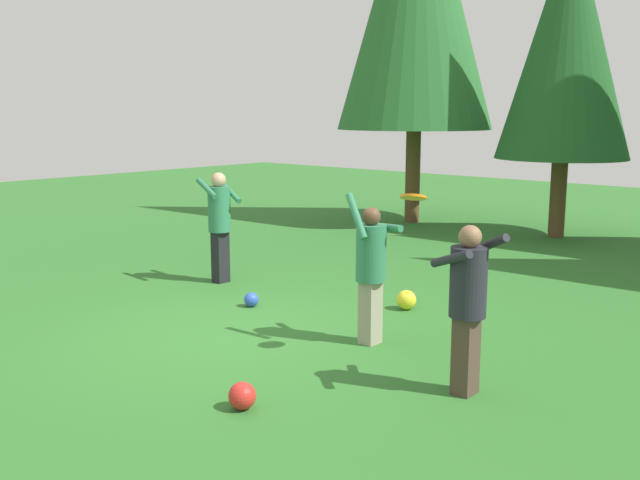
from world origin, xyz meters
TOP-DOWN VIEW (x-y plane):
  - ground_plane at (0.00, 0.00)m, footprint 40.00×40.00m
  - person_thrower at (1.38, 0.84)m, footprint 0.58×0.60m
  - person_catcher at (2.94, 0.25)m, footprint 0.69×0.65m
  - person_bystander at (-2.13, 1.66)m, footprint 0.67×0.60m
  - frisbee at (2.07, 0.62)m, footprint 0.36×0.36m
  - ball_blue at (-0.75, 1.00)m, footprint 0.20×0.20m
  - ball_yellow at (0.89, 2.27)m, footprint 0.26×0.26m
  - ball_red at (1.64, -1.36)m, footprint 0.25×0.25m
  - tree_center at (0.08, 8.92)m, footprint 2.66×2.66m

SIDE VIEW (x-z plane):
  - ground_plane at x=0.00m, z-range 0.00..0.00m
  - ball_blue at x=-0.75m, z-range 0.00..0.20m
  - ball_red at x=1.64m, z-range 0.00..0.25m
  - ball_yellow at x=0.89m, z-range 0.00..0.26m
  - person_thrower at x=1.38m, z-range 0.07..1.78m
  - person_catcher at x=2.94m, z-range 0.15..1.74m
  - person_bystander at x=-2.13m, z-range 0.16..1.85m
  - frisbee at x=2.07m, z-range 1.69..1.80m
  - tree_center at x=0.08m, z-range 0.79..7.15m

